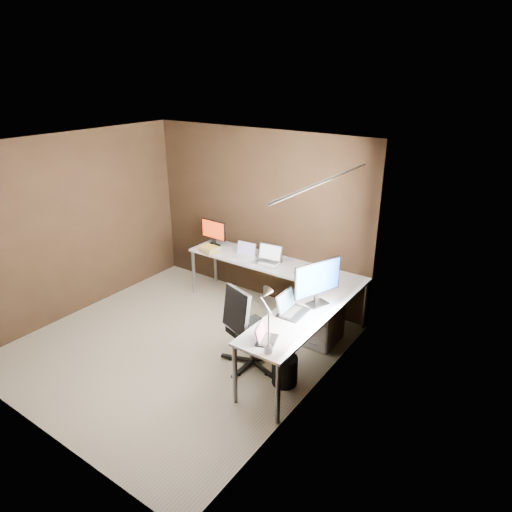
# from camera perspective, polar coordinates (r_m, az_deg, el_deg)

# --- Properties ---
(room) EXTENTS (3.60, 3.60, 2.50)m
(room) POSITION_cam_1_polar(r_m,az_deg,el_deg) (5.19, -7.52, -0.13)
(room) COLOR #B3A78B
(room) RESTS_ON ground
(desk) EXTENTS (2.65, 2.25, 0.73)m
(desk) POSITION_cam_1_polar(r_m,az_deg,el_deg) (5.87, 2.81, -3.60)
(desk) COLOR white
(desk) RESTS_ON ground
(drawer_pedestal) EXTENTS (0.42, 0.50, 0.60)m
(drawer_pedestal) POSITION_cam_1_polar(r_m,az_deg,el_deg) (5.88, 8.20, -7.92)
(drawer_pedestal) COLOR white
(drawer_pedestal) RESTS_ON ground
(monitor_left) EXTENTS (0.45, 0.14, 0.40)m
(monitor_left) POSITION_cam_1_polar(r_m,az_deg,el_deg) (6.96, -5.32, 3.10)
(monitor_left) COLOR black
(monitor_left) RESTS_ON desk
(monitor_right) EXTENTS (0.27, 0.61, 0.53)m
(monitor_right) POSITION_cam_1_polar(r_m,az_deg,el_deg) (5.21, 7.71, -3.04)
(monitor_right) COLOR black
(monitor_right) RESTS_ON desk
(laptop_white) EXTENTS (0.31, 0.23, 0.20)m
(laptop_white) POSITION_cam_1_polar(r_m,az_deg,el_deg) (6.56, -1.46, 0.27)
(laptop_white) COLOR white
(laptop_white) RESTS_ON desk
(laptop_silver) EXTENTS (0.39, 0.30, 0.24)m
(laptop_silver) POSITION_cam_1_polar(r_m,az_deg,el_deg) (6.37, 1.53, -0.34)
(laptop_silver) COLOR silver
(laptop_silver) RESTS_ON desk
(laptop_black_big) EXTENTS (0.28, 0.38, 0.24)m
(laptop_black_big) POSITION_cam_1_polar(r_m,az_deg,el_deg) (5.11, 4.34, -6.53)
(laptop_black_big) COLOR black
(laptop_black_big) RESTS_ON desk
(laptop_black_small) EXTENTS (0.26, 0.31, 0.18)m
(laptop_black_small) POSITION_cam_1_polar(r_m,az_deg,el_deg) (4.62, 1.06, -10.09)
(laptop_black_small) COLOR black
(laptop_black_small) RESTS_ON desk
(book_stack) EXTENTS (0.31, 0.28, 0.09)m
(book_stack) POSITION_cam_1_polar(r_m,az_deg,el_deg) (6.77, -5.87, 0.86)
(book_stack) COLOR tan
(book_stack) RESTS_ON desk
(mouse_left) EXTENTS (0.09, 0.07, 0.03)m
(mouse_left) POSITION_cam_1_polar(r_m,az_deg,el_deg) (6.81, -5.77, 0.78)
(mouse_left) COLOR black
(mouse_left) RESTS_ON desk
(mouse_corner) EXTENTS (0.10, 0.08, 0.03)m
(mouse_corner) POSITION_cam_1_polar(r_m,az_deg,el_deg) (6.05, 5.15, -2.11)
(mouse_corner) COLOR black
(mouse_corner) RESTS_ON desk
(desk_lamp) EXTENTS (0.20, 0.23, 0.64)m
(desk_lamp) POSITION_cam_1_polar(r_m,az_deg,el_deg) (4.33, 1.34, -6.88)
(desk_lamp) COLOR slate
(desk_lamp) RESTS_ON desk
(office_chair) EXTENTS (0.58, 0.61, 1.04)m
(office_chair) POSITION_cam_1_polar(r_m,az_deg,el_deg) (5.38, -0.82, -10.78)
(office_chair) COLOR black
(office_chair) RESTS_ON ground
(wastebasket) EXTENTS (0.37, 0.37, 0.33)m
(wastebasket) POSITION_cam_1_polar(r_m,az_deg,el_deg) (5.20, 3.61, -14.07)
(wastebasket) COLOR black
(wastebasket) RESTS_ON ground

